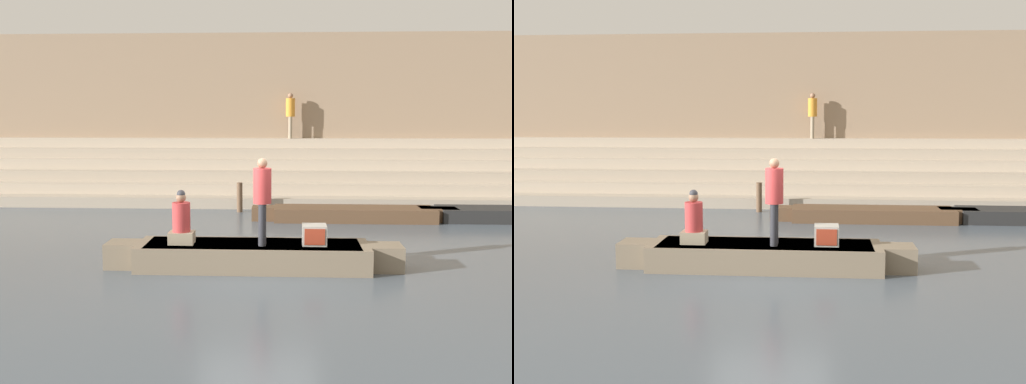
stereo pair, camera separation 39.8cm
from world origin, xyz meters
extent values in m
plane|color=#4C5660|center=(0.00, 0.00, 0.00)|extent=(120.00, 120.00, 0.00)
cube|color=tan|center=(0.00, 9.96, 0.18)|extent=(36.00, 4.65, 0.36)
cube|color=#B2A28D|center=(0.00, 10.35, 0.54)|extent=(36.00, 3.88, 0.36)
cube|color=tan|center=(0.00, 10.73, 0.90)|extent=(36.00, 3.10, 0.36)
cube|color=#B2A28D|center=(0.00, 11.12, 1.26)|extent=(36.00, 2.33, 0.36)
cube|color=tan|center=(0.00, 11.51, 1.62)|extent=(36.00, 1.55, 0.36)
cube|color=#B2A28D|center=(0.00, 11.90, 1.98)|extent=(36.00, 0.78, 0.36)
cube|color=#937A60|center=(0.00, 12.88, 3.14)|extent=(34.20, 1.20, 6.29)
cube|color=brown|center=(0.00, 12.26, 0.30)|extent=(34.20, 0.12, 0.60)
cube|color=#756651|center=(-0.10, 0.17, 0.26)|extent=(4.73, 1.28, 0.52)
cube|color=tan|center=(-0.10, 0.17, 0.49)|extent=(4.35, 1.18, 0.05)
cube|color=#756651|center=(2.59, 0.17, 0.26)|extent=(0.66, 0.70, 0.52)
cube|color=#756651|center=(-2.79, 0.17, 0.26)|extent=(0.66, 0.70, 0.52)
cylinder|color=olive|center=(-0.81, 0.91, 0.42)|extent=(2.84, 0.04, 0.04)
cylinder|color=#28282D|center=(0.10, 0.15, 0.94)|extent=(0.15, 0.15, 0.85)
cylinder|color=#28282D|center=(0.10, -0.05, 0.94)|extent=(0.15, 0.15, 0.85)
cylinder|color=#B23333|center=(0.10, 0.05, 1.72)|extent=(0.36, 0.36, 0.71)
sphere|color=#8C664C|center=(0.10, 0.05, 2.17)|extent=(0.20, 0.20, 0.20)
cube|color=gray|center=(-1.55, 0.08, 0.64)|extent=(0.51, 0.40, 0.25)
cylinder|color=#B23333|center=(-1.55, 0.08, 1.07)|extent=(0.36, 0.36, 0.60)
sphere|color=#8C664C|center=(-1.55, 0.08, 1.47)|extent=(0.20, 0.20, 0.20)
sphere|color=#333338|center=(-1.55, 0.08, 1.54)|extent=(0.17, 0.17, 0.17)
cube|color=#9E998E|center=(1.15, 0.13, 0.72)|extent=(0.49, 0.46, 0.41)
cube|color=#99331E|center=(1.15, -0.11, 0.72)|extent=(0.41, 0.02, 0.33)
cube|color=brown|center=(2.57, 5.76, 0.20)|extent=(4.70, 1.19, 0.39)
cube|color=tan|center=(2.57, 5.76, 0.37)|extent=(4.32, 1.09, 0.05)
cube|color=brown|center=(5.25, 5.76, 0.20)|extent=(0.66, 0.66, 0.39)
cube|color=brown|center=(-0.11, 5.76, 0.20)|extent=(0.66, 0.66, 0.39)
cube|color=black|center=(4.79, 5.89, 0.20)|extent=(0.58, 0.66, 0.39)
cylinder|color=brown|center=(-0.92, 7.13, 0.47)|extent=(0.18, 0.18, 0.95)
cylinder|color=gray|center=(0.72, 11.99, 2.58)|extent=(0.15, 0.15, 0.85)
cylinder|color=gray|center=(0.72, 11.80, 2.58)|extent=(0.15, 0.15, 0.85)
cylinder|color=orange|center=(0.72, 11.90, 3.36)|extent=(0.35, 0.35, 0.71)
sphere|color=#8C664C|center=(0.72, 11.90, 3.82)|extent=(0.20, 0.20, 0.20)
camera|label=1|loc=(0.57, -11.79, 3.18)|focal=42.00mm
camera|label=2|loc=(0.97, -11.77, 3.18)|focal=42.00mm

